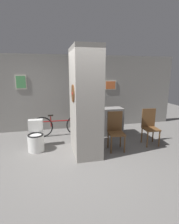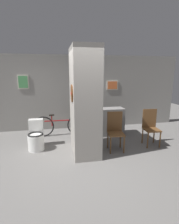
{
  "view_description": "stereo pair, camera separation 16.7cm",
  "coord_description": "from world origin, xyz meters",
  "px_view_note": "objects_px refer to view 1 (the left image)",
  "views": [
    {
      "loc": [
        -0.68,
        -3.56,
        2.02
      ],
      "look_at": [
        0.35,
        0.99,
        0.95
      ],
      "focal_mm": 28.0,
      "sensor_mm": 36.0,
      "label": 1
    },
    {
      "loc": [
        -0.52,
        -3.6,
        2.02
      ],
      "look_at": [
        0.35,
        0.99,
        0.95
      ],
      "focal_mm": 28.0,
      "sensor_mm": 36.0,
      "label": 2
    }
  ],
  "objects_px": {
    "toilet": "(36,138)",
    "chair_near_pillar": "(116,129)",
    "chair_by_doorway": "(150,125)",
    "bottle_tall": "(95,105)",
    "bicycle": "(60,125)"
  },
  "relations": [
    {
      "from": "chair_near_pillar",
      "to": "chair_by_doorway",
      "type": "xyz_separation_m",
      "value": [
        1.08,
        0.13,
        0.0
      ]
    },
    {
      "from": "bottle_tall",
      "to": "chair_near_pillar",
      "type": "bearing_deg",
      "value": -75.88
    },
    {
      "from": "chair_by_doorway",
      "to": "bicycle",
      "type": "bearing_deg",
      "value": 158.3
    },
    {
      "from": "bottle_tall",
      "to": "chair_by_doorway",
      "type": "bearing_deg",
      "value": -36.25
    },
    {
      "from": "toilet",
      "to": "chair_near_pillar",
      "type": "relative_size",
      "value": 0.76
    },
    {
      "from": "toilet",
      "to": "bottle_tall",
      "type": "xyz_separation_m",
      "value": [
        1.78,
        0.72,
        0.68
      ]
    },
    {
      "from": "toilet",
      "to": "bicycle",
      "type": "xyz_separation_m",
      "value": [
        0.68,
        0.91,
        0.03
      ]
    },
    {
      "from": "toilet",
      "to": "bottle_tall",
      "type": "bearing_deg",
      "value": 21.92
    },
    {
      "from": "bicycle",
      "to": "chair_by_doorway",
      "type": "bearing_deg",
      "value": -25.83
    },
    {
      "from": "toilet",
      "to": "chair_by_doorway",
      "type": "bearing_deg",
      "value": -5.16
    },
    {
      "from": "toilet",
      "to": "chair_near_pillar",
      "type": "height_order",
      "value": "chair_near_pillar"
    },
    {
      "from": "toilet",
      "to": "chair_near_pillar",
      "type": "bearing_deg",
      "value": -11.31
    },
    {
      "from": "chair_by_doorway",
      "to": "bicycle",
      "type": "xyz_separation_m",
      "value": [
        -2.46,
        1.19,
        -0.2
      ]
    },
    {
      "from": "toilet",
      "to": "chair_by_doorway",
      "type": "relative_size",
      "value": 0.76
    },
    {
      "from": "chair_by_doorway",
      "to": "bottle_tall",
      "type": "relative_size",
      "value": 3.47
    }
  ]
}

